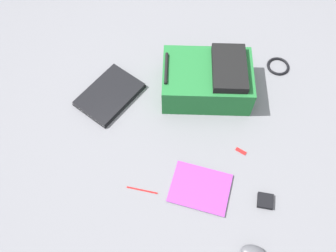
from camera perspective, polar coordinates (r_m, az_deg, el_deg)
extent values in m
plane|color=slate|center=(1.86, 1.48, 0.56)|extent=(3.94, 3.94, 0.00)
cube|color=#1E662D|center=(1.91, 6.13, 7.16)|extent=(0.41, 0.52, 0.17)
cube|color=black|center=(1.84, 9.69, 9.04)|extent=(0.31, 0.23, 0.04)
cylinder|color=black|center=(1.83, -0.27, 9.13)|extent=(0.19, 0.06, 0.02)
cube|color=black|center=(1.96, -9.19, 4.83)|extent=(0.40, 0.34, 0.02)
cube|color=black|center=(1.95, -9.25, 5.10)|extent=(0.39, 0.34, 0.01)
cube|color=silver|center=(1.71, 5.08, -9.76)|extent=(0.21, 0.27, 0.01)
cube|color=purple|center=(1.70, 5.10, -9.69)|extent=(0.22, 0.28, 0.00)
torus|color=black|center=(2.15, 17.01, 9.03)|extent=(0.13, 0.13, 0.01)
cylinder|color=red|center=(1.71, -4.13, -10.04)|extent=(0.01, 0.15, 0.01)
cube|color=black|center=(1.73, 15.12, -11.35)|extent=(0.07, 0.07, 0.02)
cube|color=#B21919|center=(1.81, 11.46, -3.89)|extent=(0.04, 0.06, 0.01)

